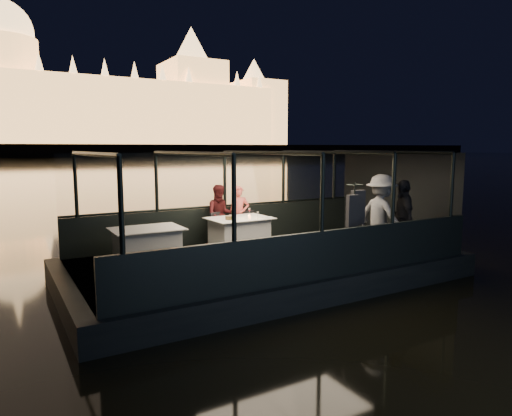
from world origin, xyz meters
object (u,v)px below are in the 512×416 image
coat_stand (354,222)px  passenger_dark (403,218)px  chair_port_left (219,229)px  dining_table_aft (147,246)px  person_woman_coral (239,213)px  passenger_stripe (381,218)px  chair_port_right (251,226)px  person_man_maroon (220,215)px  dining_table_central (239,234)px  wine_bottle (233,214)px

coat_stand → passenger_dark: size_ratio=1.00×
chair_port_left → passenger_dark: (3.21, -2.84, 0.40)m
dining_table_aft → chair_port_left: chair_port_left is taller
person_woman_coral → passenger_stripe: passenger_stripe is taller
dining_table_aft → chair_port_right: chair_port_right is taller
person_woman_coral → passenger_dark: passenger_dark is taller
passenger_dark → person_woman_coral: bearing=-111.0°
person_woman_coral → passenger_stripe: size_ratio=0.79×
chair_port_left → person_man_maroon: bearing=31.4°
dining_table_central → person_man_maroon: size_ratio=0.97×
chair_port_left → passenger_stripe: 3.82m
person_man_maroon → wine_bottle: bearing=-82.9°
person_woman_coral → dining_table_central: bearing=-98.7°
dining_table_central → dining_table_aft: size_ratio=1.01×
person_man_maroon → wine_bottle: 1.03m
chair_port_right → person_man_maroon: (-0.76, 0.23, 0.30)m
dining_table_central → dining_table_aft: bearing=-173.5°
chair_port_right → wine_bottle: 1.29m
person_man_maroon → passenger_stripe: passenger_stripe is taller
dining_table_aft → person_woman_coral: person_woman_coral is taller
person_man_maroon → passenger_dark: size_ratio=0.88×
coat_stand → chair_port_left: bearing=119.2°
dining_table_aft → wine_bottle: wine_bottle is taller
chair_port_left → person_woman_coral: person_woman_coral is taller
chair_port_right → dining_table_aft: bearing=-179.3°
chair_port_left → wine_bottle: bearing=-115.8°
person_woman_coral → passenger_stripe: (2.06, -2.87, 0.10)m
dining_table_central → wine_bottle: (-0.32, -0.28, 0.53)m
dining_table_central → person_woman_coral: bearing=62.4°
dining_table_aft → chair_port_left: size_ratio=1.73×
person_woman_coral → person_man_maroon: bearing=-161.1°
chair_port_left → person_woman_coral: size_ratio=0.57×
wine_bottle → chair_port_left: bearing=89.1°
passenger_stripe → wine_bottle: (-2.75, 1.87, 0.06)m
dining_table_aft → passenger_dark: size_ratio=0.84×
chair_port_right → wine_bottle: wine_bottle is taller
passenger_stripe → wine_bottle: 3.33m
chair_port_right → wine_bottle: bearing=-153.9°
dining_table_central → chair_port_left: bearing=122.2°
person_woman_coral → person_man_maroon: size_ratio=0.97×
passenger_dark → wine_bottle: 3.82m
person_woman_coral → passenger_stripe: bearing=-35.4°
dining_table_aft → person_man_maroon: bearing=24.5°
dining_table_central → passenger_stripe: (2.43, -2.15, 0.47)m
chair_port_left → coat_stand: size_ratio=0.48×
passenger_stripe → chair_port_left: bearing=44.4°
person_woman_coral → wine_bottle: person_woman_coral is taller
dining_table_aft → passenger_stripe: (4.74, -1.89, 0.47)m
chair_port_left → coat_stand: (1.65, -2.96, 0.45)m
person_man_maroon → wine_bottle: size_ratio=5.27×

